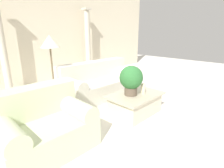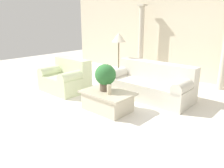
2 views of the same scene
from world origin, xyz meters
name	(u,v)px [view 2 (image 2 of 2)]	position (x,y,z in m)	size (l,w,h in m)	color
ground_plane	(119,105)	(0.00, 0.00, 0.00)	(16.00, 16.00, 0.00)	silver
wall_back	(184,30)	(0.00, 3.23, 1.60)	(10.00, 0.06, 3.20)	beige
sofa_long	(151,84)	(0.25, 0.93, 0.35)	(2.14, 0.93, 0.88)	beige
loveseat	(66,78)	(-1.81, -0.14, 0.36)	(1.23, 0.93, 0.88)	beige
coffee_table	(107,101)	(0.00, -0.41, 0.22)	(1.11, 0.74, 0.42)	beige
potted_plant	(105,76)	(-0.10, -0.37, 0.75)	(0.46, 0.46, 0.59)	brown
pillar_candle	(109,89)	(0.13, -0.50, 0.52)	(0.09, 0.09, 0.21)	beige
floor_lamp	(119,40)	(-0.96, 1.11, 1.37)	(0.40, 0.40, 1.57)	brown
column_left	(141,40)	(-1.40, 2.85, 1.24)	(0.26, 0.26, 2.42)	beige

